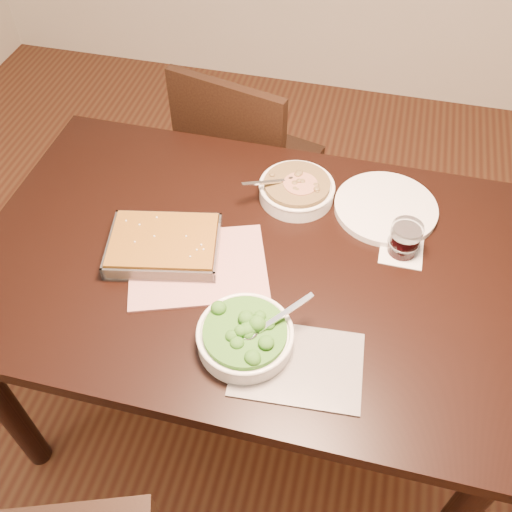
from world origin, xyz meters
TOP-DOWN VIEW (x-y plane):
  - ground at (0.00, 0.00)m, footprint 4.00×4.00m
  - table at (0.00, 0.00)m, footprint 1.40×0.90m
  - magazine_a at (-0.12, -0.06)m, footprint 0.40×0.35m
  - magazine_b at (0.18, -0.27)m, footprint 0.29×0.22m
  - coaster at (0.37, 0.11)m, footprint 0.11×0.11m
  - stew_bowl at (0.07, 0.25)m, footprint 0.21×0.21m
  - broccoli_bowl at (0.05, -0.25)m, footprint 0.22×0.22m
  - baking_dish at (-0.21, -0.03)m, footprint 0.31×0.25m
  - wine_tumbler at (0.37, 0.11)m, footprint 0.08×0.08m
  - dinner_plate at (0.32, 0.25)m, footprint 0.28×0.28m
  - chair_far at (-0.19, 0.65)m, footprint 0.50×0.50m

SIDE VIEW (x-z plane):
  - ground at x=0.00m, z-range 0.00..0.00m
  - chair_far at x=-0.19m, z-range 0.05..0.93m
  - table at x=0.00m, z-range 0.28..1.03m
  - coaster at x=0.37m, z-range 0.75..0.75m
  - magazine_b at x=0.18m, z-range 0.75..0.76m
  - magazine_a at x=-0.12m, z-range 0.75..0.76m
  - dinner_plate at x=0.32m, z-range 0.75..0.77m
  - baking_dish at x=-0.21m, z-range 0.75..0.80m
  - stew_bowl at x=0.07m, z-range 0.74..0.82m
  - broccoli_bowl at x=0.05m, z-range 0.74..0.82m
  - wine_tumbler at x=0.37m, z-range 0.75..0.84m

